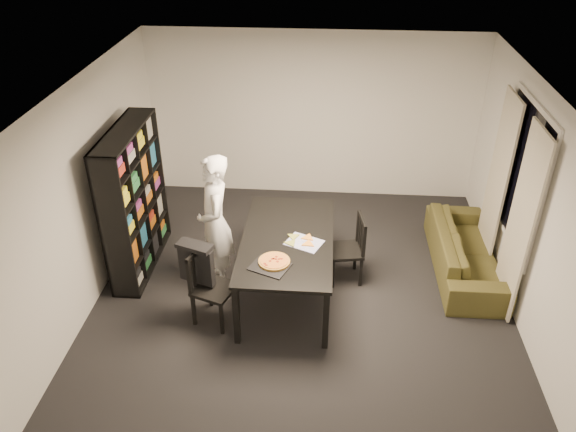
# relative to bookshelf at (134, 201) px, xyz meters

# --- Properties ---
(room) EXTENTS (5.01, 5.51, 2.61)m
(room) POSITION_rel_bookshelf_xyz_m (2.16, -0.60, 0.35)
(room) COLOR black
(room) RESTS_ON ground
(window_pane) EXTENTS (0.02, 1.40, 1.60)m
(window_pane) POSITION_rel_bookshelf_xyz_m (4.64, -0.00, 0.55)
(window_pane) COLOR black
(window_pane) RESTS_ON room
(window_frame) EXTENTS (0.03, 1.52, 1.72)m
(window_frame) POSITION_rel_bookshelf_xyz_m (4.64, -0.00, 0.55)
(window_frame) COLOR white
(window_frame) RESTS_ON room
(curtain_left) EXTENTS (0.03, 0.70, 2.25)m
(curtain_left) POSITION_rel_bookshelf_xyz_m (4.56, -0.52, 0.20)
(curtain_left) COLOR beige
(curtain_left) RESTS_ON room
(curtain_right) EXTENTS (0.03, 0.70, 2.25)m
(curtain_right) POSITION_rel_bookshelf_xyz_m (4.56, 0.52, 0.20)
(curtain_right) COLOR beige
(curtain_right) RESTS_ON room
(bookshelf) EXTENTS (0.35, 1.50, 1.90)m
(bookshelf) POSITION_rel_bookshelf_xyz_m (0.00, 0.00, 0.00)
(bookshelf) COLOR black
(bookshelf) RESTS_ON room
(dining_table) EXTENTS (1.07, 1.93, 0.80)m
(dining_table) POSITION_rel_bookshelf_xyz_m (1.97, -0.48, -0.22)
(dining_table) COLOR black
(dining_table) RESTS_ON room
(chair_left) EXTENTS (0.55, 0.55, 0.92)m
(chair_left) POSITION_rel_bookshelf_xyz_m (1.10, -1.00, -0.43)
(chair_left) COLOR black
(chair_left) RESTS_ON room
(chair_right) EXTENTS (0.48, 0.48, 0.89)m
(chair_right) POSITION_rel_bookshelf_xyz_m (2.75, -0.12, -0.44)
(chair_right) COLOR black
(chair_right) RESTS_ON room
(draped_jacket) EXTENTS (0.44, 0.31, 0.51)m
(draped_jacket) POSITION_rel_bookshelf_xyz_m (0.98, -0.96, -0.19)
(draped_jacket) COLOR black
(draped_jacket) RESTS_ON chair_left
(person) EXTENTS (0.58, 0.73, 1.75)m
(person) POSITION_rel_bookshelf_xyz_m (1.08, -0.32, -0.08)
(person) COLOR white
(person) RESTS_ON room
(baking_tray) EXTENTS (0.49, 0.45, 0.01)m
(baking_tray) POSITION_rel_bookshelf_xyz_m (1.82, -1.06, -0.14)
(baking_tray) COLOR black
(baking_tray) RESTS_ON dining_table
(pepperoni_pizza) EXTENTS (0.35, 0.35, 0.03)m
(pepperoni_pizza) POSITION_rel_bookshelf_xyz_m (1.86, -0.98, -0.12)
(pepperoni_pizza) COLOR #A77830
(pepperoni_pizza) RESTS_ON dining_table
(kitchen_towel) EXTENTS (0.49, 0.44, 0.01)m
(kitchen_towel) POSITION_rel_bookshelf_xyz_m (2.17, -0.56, -0.14)
(kitchen_towel) COLOR silver
(kitchen_towel) RESTS_ON dining_table
(pizza_slices) EXTENTS (0.47, 0.44, 0.01)m
(pizza_slices) POSITION_rel_bookshelf_xyz_m (2.12, -0.53, -0.13)
(pizza_slices) COLOR gold
(pizza_slices) RESTS_ON dining_table
(sofa) EXTENTS (0.77, 1.96, 0.57)m
(sofa) POSITION_rel_bookshelf_xyz_m (4.23, 0.17, -0.66)
(sofa) COLOR #413C1A
(sofa) RESTS_ON room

